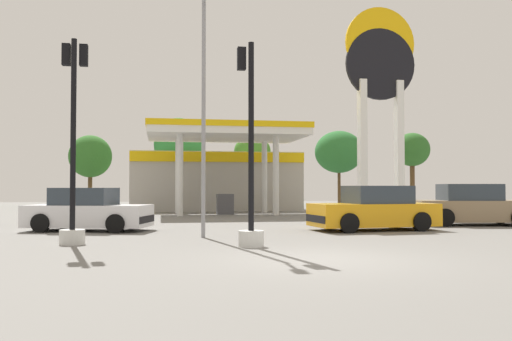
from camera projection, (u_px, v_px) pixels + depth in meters
The scene contains 14 objects.
ground_plane at pixel (322, 259), 11.14m from camera, with size 90.00×90.00×0.00m, color slate.
gas_station at pixel (215, 177), 35.34m from camera, with size 10.53×13.01×4.79m.
station_pole_sign at pixel (380, 83), 30.51m from camera, with size 4.02×0.56×11.59m.
car_0 at pixel (473, 206), 21.15m from camera, with size 4.74×2.74×1.60m.
car_2 at pixel (88, 211), 18.35m from camera, with size 4.36×2.72×1.45m.
car_3 at pixel (374, 210), 18.64m from camera, with size 4.40×2.26×1.52m.
traffic_signal_0 at pixel (73, 167), 14.09m from camera, with size 0.65×0.68×5.34m.
traffic_signal_1 at pixel (250, 184), 13.55m from camera, with size 0.64×0.67×5.11m.
tree_1 at pixel (90, 157), 41.48m from camera, with size 3.22×3.22×5.43m.
tree_2 at pixel (179, 145), 40.21m from camera, with size 3.63×3.63×6.59m.
tree_3 at pixel (252, 152), 41.38m from camera, with size 2.80×2.80×5.39m.
tree_4 at pixel (339, 152), 43.88m from camera, with size 3.89×3.89×6.01m.
tree_5 at pixel (412, 150), 44.32m from camera, with size 2.86×2.86×5.89m.
corner_streetlamp at pixel (204, 92), 15.84m from camera, with size 0.24×1.48×7.06m.
Camera 1 is at (-3.25, -10.79, 1.48)m, focal length 38.21 mm.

